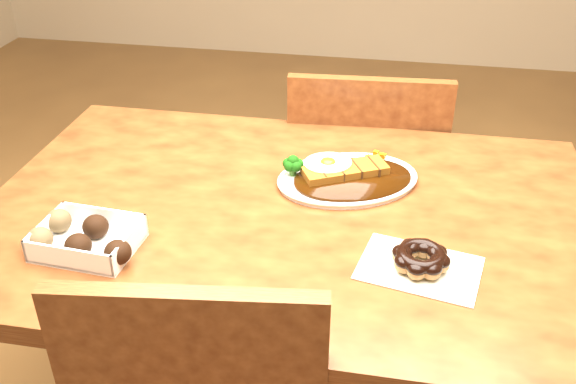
% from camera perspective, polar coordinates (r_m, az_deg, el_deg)
% --- Properties ---
extents(table, '(1.20, 0.80, 0.75)m').
position_cam_1_polar(table, '(1.31, 0.08, -5.10)').
color(table, '#451D0D').
rests_on(table, ground).
extents(chair_far, '(0.45, 0.45, 0.87)m').
position_cam_1_polar(chair_far, '(1.84, 6.65, -0.04)').
color(chair_far, '#451D0D').
rests_on(chair_far, ground).
extents(katsu_curry_plate, '(0.35, 0.31, 0.06)m').
position_cam_1_polar(katsu_curry_plate, '(1.34, 5.09, 1.44)').
color(katsu_curry_plate, white).
rests_on(katsu_curry_plate, table).
extents(donut_box, '(0.20, 0.14, 0.05)m').
position_cam_1_polar(donut_box, '(1.19, -17.66, -3.87)').
color(donut_box, white).
rests_on(donut_box, table).
extents(pon_de_ring, '(0.22, 0.18, 0.04)m').
position_cam_1_polar(pon_de_ring, '(1.11, 11.70, -5.88)').
color(pon_de_ring, silver).
rests_on(pon_de_ring, table).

